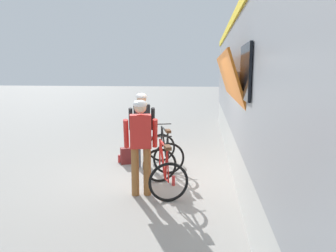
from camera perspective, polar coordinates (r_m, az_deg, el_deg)
ground_plane at (r=7.00m, az=-1.15°, el=-9.05°), size 80.00×80.00×0.00m
train_car at (r=6.35m, az=26.17°, el=6.12°), size 3.31×17.44×3.88m
cyclist_near_in_red at (r=5.75m, az=-4.90°, el=-2.37°), size 0.65×0.39×1.76m
cyclist_far_in_dark at (r=7.48m, az=-4.69°, el=0.48°), size 0.65×0.39×1.76m
bicycle_near_red at (r=6.08m, az=-0.75°, el=-8.03°), size 0.99×1.23×0.99m
bicycle_far_black at (r=7.55m, az=-0.56°, el=-4.46°), size 1.00×1.23×0.99m
backpack_on_platform at (r=7.96m, az=-7.46°, el=-5.29°), size 0.33×0.27×0.40m
water_bottle_near_the_bikes at (r=6.47m, az=0.99°, el=-9.76°), size 0.06×0.06×0.20m
water_bottle_by_the_backpack at (r=8.11m, az=-8.70°, el=-5.82°), size 0.07×0.07×0.19m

